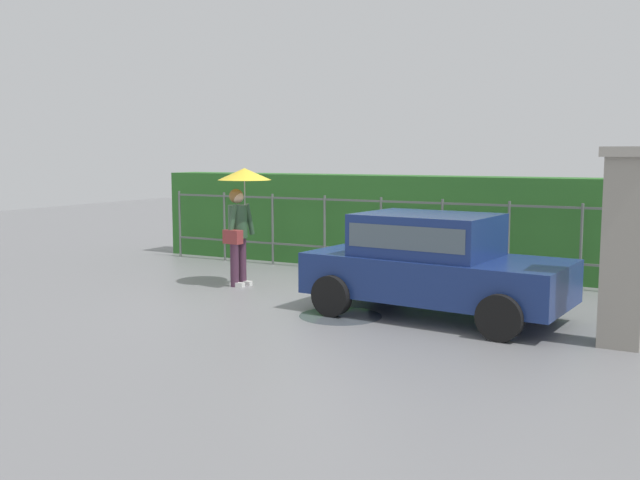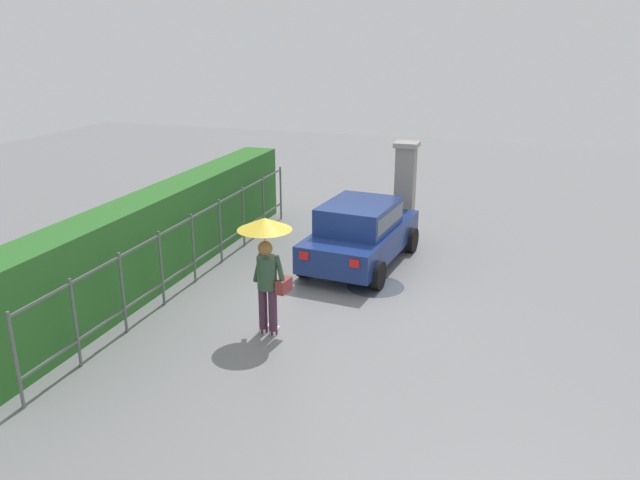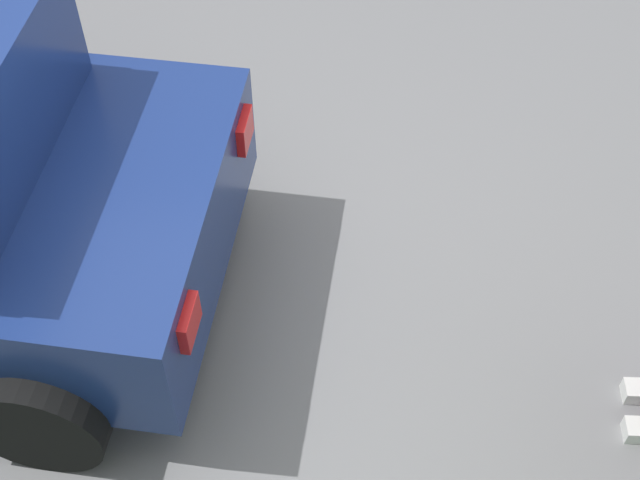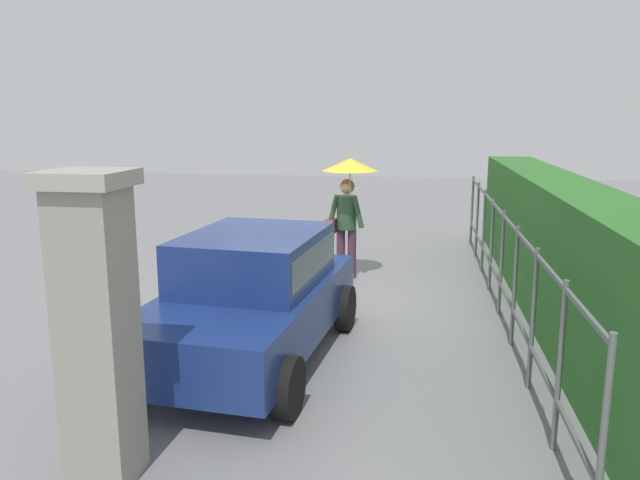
% 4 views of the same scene
% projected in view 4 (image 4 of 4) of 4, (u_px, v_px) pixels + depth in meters
% --- Properties ---
extents(ground_plane, '(40.00, 40.00, 0.00)m').
position_uv_depth(ground_plane, '(298.00, 308.00, 9.15)').
color(ground_plane, slate).
extents(car, '(3.87, 2.16, 1.48)m').
position_uv_depth(car, '(253.00, 291.00, 7.14)').
color(car, navy).
rests_on(car, ground).
extents(pedestrian, '(0.94, 0.94, 2.09)m').
position_uv_depth(pedestrian, '(348.00, 191.00, 10.53)').
color(pedestrian, '#47283D').
rests_on(pedestrian, ground).
extents(gate_pillar, '(0.60, 0.60, 2.42)m').
position_uv_depth(gate_pillar, '(97.00, 327.00, 4.64)').
color(gate_pillar, gray).
rests_on(gate_pillar, ground).
extents(fence_section, '(9.96, 0.05, 1.50)m').
position_uv_depth(fence_section, '(502.00, 258.00, 8.71)').
color(fence_section, '#59605B').
rests_on(fence_section, ground).
extents(hedge_row, '(10.91, 0.90, 1.90)m').
position_uv_depth(hedge_row, '(561.00, 251.00, 8.57)').
color(hedge_row, '#2D6B28').
rests_on(hedge_row, ground).
extents(puddle_near, '(1.20, 1.20, 0.00)m').
position_uv_depth(puddle_near, '(230.00, 322.00, 8.52)').
color(puddle_near, '#4C545B').
rests_on(puddle_near, ground).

